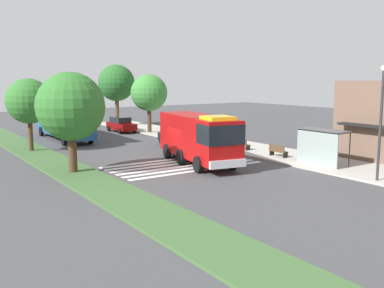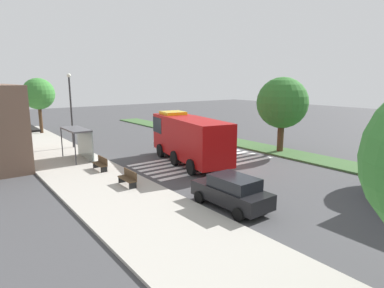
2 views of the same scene
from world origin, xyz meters
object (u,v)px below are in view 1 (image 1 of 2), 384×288
at_px(parked_car_mid, 177,136).
at_px(sidewalk_tree_west, 149,93).
at_px(street_lamp, 381,114).
at_px(parked_car_west, 121,124).
at_px(bench_west_of_shelter, 242,144).
at_px(transit_bus, 64,118).
at_px(fire_truck, 200,136).
at_px(bus_stop_shelter, 320,140).
at_px(median_tree_west, 71,107).
at_px(bench_near_shelter, 278,151).
at_px(median_tree_far_west, 29,101).
at_px(sidewalk_tree_far_west, 116,83).

xyz_separation_m(parked_car_mid, sidewalk_tree_west, (-9.32, 2.20, 3.68)).
bearing_deg(street_lamp, parked_car_west, -176.72).
bearing_deg(bench_west_of_shelter, transit_bus, -146.59).
xyz_separation_m(fire_truck, street_lamp, (10.51, 5.48, 2.04)).
distance_m(transit_bus, bus_stop_shelter, 25.88).
xyz_separation_m(sidewalk_tree_west, median_tree_west, (16.07, -14.47, -0.19)).
distance_m(street_lamp, median_tree_west, 18.86).
xyz_separation_m(bench_near_shelter, median_tree_west, (-3.49, -15.01, 3.75)).
xyz_separation_m(fire_truck, bench_west_of_shelter, (-2.83, 6.42, -1.45)).
relative_size(fire_truck, bench_near_shelter, 6.00).
distance_m(fire_truck, street_lamp, 12.03).
height_order(parked_car_west, sidewalk_tree_west, sidewalk_tree_west).
bearing_deg(median_tree_far_west, median_tree_west, 0.00).
bearing_deg(bus_stop_shelter, bench_west_of_shelter, -179.92).
xyz_separation_m(parked_car_mid, median_tree_far_west, (-3.57, -12.27, 3.40)).
height_order(bench_near_shelter, sidewalk_tree_far_west, sidewalk_tree_far_west).
bearing_deg(bus_stop_shelter, sidewalk_tree_far_west, -179.02).
bearing_deg(parked_car_mid, transit_bus, -142.87).
bearing_deg(parked_car_west, bench_west_of_shelter, 9.41).
bearing_deg(bench_west_of_shelter, sidewalk_tree_far_west, -178.71).
distance_m(transit_bus, median_tree_west, 17.12).
distance_m(bench_west_of_shelter, sidewalk_tree_far_west, 24.38).
bearing_deg(sidewalk_tree_west, median_tree_far_west, -68.33).
bearing_deg(fire_truck, street_lamp, 38.31).
xyz_separation_m(fire_truck, bus_stop_shelter, (5.44, 6.43, -0.15)).
bearing_deg(bench_near_shelter, median_tree_west, -103.08).
bearing_deg(median_tree_far_west, bench_west_of_shelter, 57.59).
distance_m(bench_west_of_shelter, sidewalk_tree_west, 15.79).
height_order(parked_car_mid, street_lamp, street_lamp).
distance_m(bench_near_shelter, sidewalk_tree_far_west, 28.58).
height_order(sidewalk_tree_far_west, sidewalk_tree_west, sidewalk_tree_far_west).
bearing_deg(bus_stop_shelter, sidewalk_tree_west, -178.67).
bearing_deg(bench_near_shelter, median_tree_far_west, -132.61).
bearing_deg(median_tree_west, street_lamp, 48.26).
distance_m(transit_bus, sidewalk_tree_far_west, 13.24).
distance_m(fire_truck, sidewalk_tree_west, 19.21).
relative_size(street_lamp, sidewalk_tree_far_west, 0.87).
relative_size(fire_truck, median_tree_far_west, 1.60).
xyz_separation_m(parked_car_mid, sidewalk_tree_far_west, (-17.90, 2.20, 4.70)).
relative_size(bench_west_of_shelter, sidewalk_tree_far_west, 0.21).
xyz_separation_m(bus_stop_shelter, sidewalk_tree_far_west, (-32.14, -0.55, 3.67)).
bearing_deg(transit_bus, bus_stop_shelter, -155.42).
bearing_deg(sidewalk_tree_west, parked_car_west, -141.85).
bearing_deg(median_tree_far_west, sidewalk_tree_west, 111.67).
xyz_separation_m(parked_car_west, sidewalk_tree_far_west, (-5.78, 2.20, 4.66)).
xyz_separation_m(transit_bus, sidewalk_tree_west, (0.22, 9.68, 2.37)).
relative_size(parked_car_mid, street_lamp, 0.64).
relative_size(parked_car_west, transit_bus, 0.41).
bearing_deg(bench_near_shelter, sidewalk_tree_far_west, -178.90).
height_order(transit_bus, street_lamp, street_lamp).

